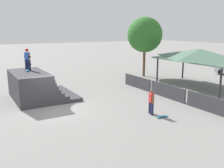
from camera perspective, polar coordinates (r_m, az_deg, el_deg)
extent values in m
plane|color=gray|center=(17.01, -12.73, -5.65)|extent=(160.00, 160.00, 0.00)
cube|color=#38383D|center=(20.05, -15.26, -2.65)|extent=(4.91, 4.42, 0.26)
cube|color=#38383D|center=(19.87, -16.69, -2.10)|extent=(4.91, 3.41, 0.26)
cube|color=#38383D|center=(19.77, -17.26, -1.43)|extent=(4.91, 3.05, 0.26)
cube|color=#38383D|center=(19.68, -17.66, -0.74)|extent=(4.91, 2.80, 0.26)
cube|color=#38383D|center=(19.61, -17.96, -0.03)|extent=(4.91, 2.62, 0.26)
cube|color=#38383D|center=(19.55, -18.19, 0.69)|extent=(4.91, 2.49, 0.26)
cube|color=#38383D|center=(19.49, -18.36, 1.43)|extent=(4.91, 2.41, 0.26)
cube|color=#38383D|center=(19.44, -18.48, 2.17)|extent=(4.91, 2.36, 0.26)
cylinder|color=silver|center=(19.69, -15.19, 2.78)|extent=(4.81, 0.07, 0.07)
cube|color=#1E2347|center=(20.30, -18.36, 4.11)|extent=(0.20, 0.20, 0.81)
cube|color=black|center=(20.32, -18.31, 4.26)|extent=(0.23, 0.21, 0.12)
cube|color=#1E2347|center=(20.58, -18.97, 4.18)|extent=(0.20, 0.20, 0.81)
cube|color=black|center=(20.59, -18.91, 4.32)|extent=(0.23, 0.21, 0.12)
cube|color=blue|center=(20.36, -18.80, 6.07)|extent=(0.49, 0.39, 0.57)
cylinder|color=#A87A5B|center=(20.15, -18.32, 5.91)|extent=(0.14, 0.14, 0.57)
cylinder|color=black|center=(20.15, -18.32, 5.94)|extent=(0.22, 0.22, 0.08)
cylinder|color=#A87A5B|center=(20.58, -19.26, 5.97)|extent=(0.14, 0.14, 0.57)
cylinder|color=black|center=(20.58, -19.26, 6.00)|extent=(0.22, 0.22, 0.08)
sphere|color=#A87A5B|center=(20.33, -18.89, 7.27)|extent=(0.22, 0.22, 0.22)
sphere|color=#B21919|center=(20.32, -18.89, 7.35)|extent=(0.25, 0.25, 0.25)
cylinder|color=green|center=(19.73, -18.55, 2.76)|extent=(0.06, 0.04, 0.05)
cylinder|color=green|center=(19.73, -18.96, 2.74)|extent=(0.06, 0.04, 0.05)
cylinder|color=green|center=(20.21, -18.56, 2.98)|extent=(0.06, 0.04, 0.05)
cylinder|color=green|center=(20.21, -18.96, 2.95)|extent=(0.06, 0.04, 0.05)
cube|color=teal|center=(19.96, -18.76, 2.96)|extent=(0.82, 0.36, 0.02)
cube|color=teal|center=(19.60, -18.76, 2.85)|extent=(0.13, 0.22, 0.02)
cube|color=#1E2347|center=(15.92, 8.68, -5.28)|extent=(0.18, 0.18, 0.77)
cube|color=#1E2347|center=(15.62, 9.14, -5.64)|extent=(0.18, 0.18, 0.77)
cube|color=red|center=(15.58, 8.99, -3.15)|extent=(0.46, 0.32, 0.55)
cylinder|color=brown|center=(15.83, 8.63, -3.06)|extent=(0.13, 0.13, 0.55)
cylinder|color=brown|center=(15.36, 9.34, -3.56)|extent=(0.13, 0.13, 0.55)
sphere|color=brown|center=(15.48, 9.04, -1.68)|extent=(0.21, 0.21, 0.21)
cylinder|color=blue|center=(15.22, 10.93, -7.64)|extent=(0.03, 0.05, 0.05)
cylinder|color=blue|center=(15.32, 10.59, -7.49)|extent=(0.03, 0.05, 0.05)
cylinder|color=blue|center=(15.52, 12.26, -7.30)|extent=(0.03, 0.05, 0.05)
cylinder|color=blue|center=(15.61, 11.91, -7.16)|extent=(0.03, 0.05, 0.05)
cube|color=teal|center=(15.40, 11.44, -7.27)|extent=(0.20, 0.76, 0.02)
cube|color=teal|center=(15.18, 10.44, -7.46)|extent=(0.20, 0.09, 0.02)
cube|color=#3D3D42|center=(22.58, 5.79, 0.43)|extent=(3.69, 0.12, 1.05)
cube|color=#3D3D42|center=(19.62, 12.52, -1.63)|extent=(3.69, 0.12, 1.05)
cube|color=#3D3D42|center=(17.06, 21.47, -4.32)|extent=(3.69, 0.12, 1.05)
cylinder|color=#2D2D33|center=(25.34, 10.33, 3.15)|extent=(0.16, 0.16, 2.39)
cylinder|color=#2D2D33|center=(20.48, 23.55, 0.13)|extent=(0.16, 0.16, 2.39)
cylinder|color=#2D2D33|center=(27.75, 15.92, 3.66)|extent=(0.16, 0.16, 2.39)
cube|color=#4C705B|center=(23.88, 19.37, 5.11)|extent=(8.53, 4.16, 0.10)
pyramid|color=#4C705B|center=(23.82, 19.47, 6.43)|extent=(8.36, 4.08, 1.00)
cylinder|color=brown|center=(28.25, 7.33, 5.03)|extent=(0.28, 0.28, 3.22)
sphere|color=#2D6B28|center=(28.03, 7.50, 11.11)|extent=(3.84, 3.84, 3.84)
cylinder|color=black|center=(31.53, 23.59, 2.48)|extent=(0.64, 0.21, 0.64)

